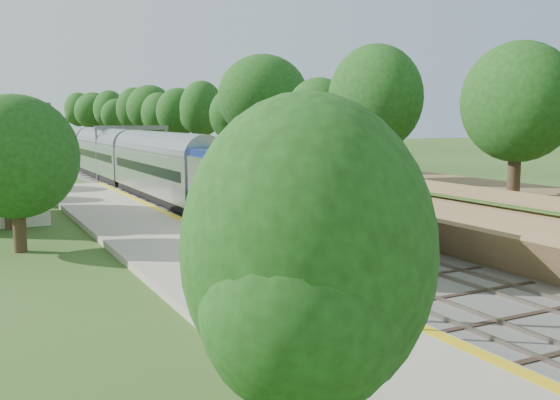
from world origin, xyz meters
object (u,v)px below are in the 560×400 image
signal_platform (371,205)px  signal_farside (281,155)px  signal_gantry (132,138)px  train (107,159)px  lamppost_far (249,218)px  lamppost_mid (392,261)px

signal_platform → signal_farside: size_ratio=0.88×
signal_gantry → train: bearing=142.5°
train → lamppost_far: train is taller
lamppost_far → signal_platform: 9.15m
lamppost_far → signal_platform: bearing=-87.2°
lamppost_mid → signal_gantry: bearing=84.1°
lamppost_mid → signal_platform: bearing=76.8°
signal_gantry → signal_platform: 54.07m
train → lamppost_far: size_ratio=23.70×
lamppost_mid → lamppost_far: (-0.03, 10.70, -0.19)m
signal_gantry → signal_farside: (3.73, -29.64, -0.49)m
lamppost_far → lamppost_mid: bearing=-89.8°
lamppost_far → train: bearing=85.9°
signal_platform → lamppost_far: bearing=92.8°
lamppost_mid → signal_platform: (0.40, 1.73, 1.53)m
lamppost_mid → signal_farside: 27.64m
train → signal_platform: 55.80m
signal_gantry → signal_platform: bearing=-95.7°
train → signal_platform: bearing=-93.0°
train → signal_farside: (6.20, -31.54, 1.92)m
signal_gantry → signal_farside: 29.88m
signal_gantry → signal_farside: bearing=-82.8°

